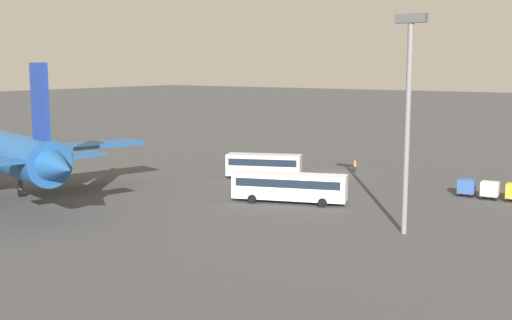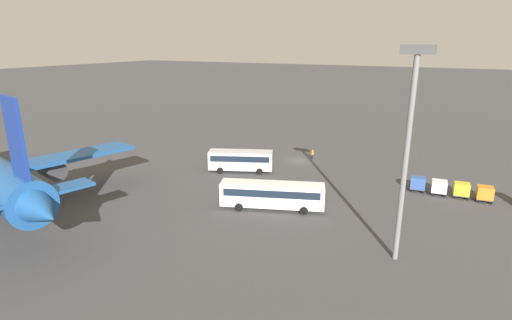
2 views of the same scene
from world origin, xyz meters
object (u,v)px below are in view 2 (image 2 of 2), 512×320
at_px(worker_person, 313,154).
at_px(cargo_cart_blue, 418,183).
at_px(cargo_cart_white, 439,187).
at_px(cargo_cart_yellow, 462,189).
at_px(cargo_cart_orange, 485,193).
at_px(shuttle_bus_near, 241,159).
at_px(shuttle_bus_far, 272,194).

height_order(worker_person, cargo_cart_blue, cargo_cart_blue).
xyz_separation_m(worker_person, cargo_cart_white, (-21.19, 8.56, 0.32)).
bearing_deg(cargo_cart_yellow, cargo_cart_orange, 177.35).
bearing_deg(shuttle_bus_near, cargo_cart_blue, 165.26).
bearing_deg(cargo_cart_blue, worker_person, -24.27).
bearing_deg(cargo_cart_yellow, shuttle_bus_near, 6.63).
relative_size(shuttle_bus_far, cargo_cart_yellow, 6.05).
height_order(shuttle_bus_near, cargo_cart_white, shuttle_bus_near).
distance_m(shuttle_bus_far, cargo_cart_white, 23.40).
relative_size(worker_person, cargo_cart_orange, 0.81).
bearing_deg(cargo_cart_yellow, cargo_cart_blue, 0.54).
height_order(shuttle_bus_far, cargo_cart_blue, shuttle_bus_far).
bearing_deg(cargo_cart_white, cargo_cart_blue, -5.00).
distance_m(shuttle_bus_far, worker_person, 23.46).
distance_m(worker_person, cargo_cart_white, 22.86).
relative_size(shuttle_bus_near, cargo_cart_yellow, 4.86).
height_order(shuttle_bus_near, shuttle_bus_far, shuttle_bus_near).
relative_size(shuttle_bus_far, cargo_cart_orange, 6.05).
distance_m(cargo_cart_orange, cargo_cart_white, 5.47).
xyz_separation_m(shuttle_bus_far, worker_person, (2.99, -23.24, -1.12)).
bearing_deg(worker_person, cargo_cart_orange, 162.51).
distance_m(worker_person, cargo_cart_blue, 20.25).
relative_size(cargo_cart_orange, cargo_cart_blue, 1.00).
height_order(worker_person, cargo_cart_yellow, cargo_cart_yellow).
bearing_deg(cargo_cart_white, cargo_cart_yellow, -173.93).
bearing_deg(worker_person, shuttle_bus_far, 97.34).
xyz_separation_m(cargo_cart_orange, cargo_cart_yellow, (2.73, -0.13, 0.00)).
bearing_deg(cargo_cart_blue, cargo_cart_orange, 179.47).
bearing_deg(cargo_cart_orange, cargo_cart_yellow, -2.65).
bearing_deg(shuttle_bus_far, shuttle_bus_near, -65.63).
xyz_separation_m(shuttle_bus_far, cargo_cart_yellow, (-20.93, -14.97, -0.80)).
bearing_deg(cargo_cart_yellow, worker_person, -19.07).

